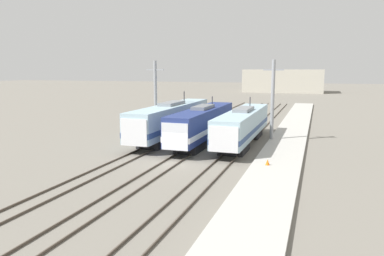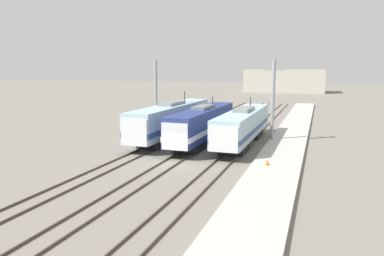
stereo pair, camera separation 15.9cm
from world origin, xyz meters
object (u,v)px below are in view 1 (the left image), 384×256
locomotive_far_left (170,120)px  locomotive_far_right (242,126)px  traffic_cone (268,162)px  locomotive_center (202,124)px  catenary_tower_left (155,97)px  catenary_tower_right (273,100)px

locomotive_far_left → locomotive_far_right: locomotive_far_left is taller
locomotive_far_left → traffic_cone: bearing=-37.8°
locomotive_far_left → locomotive_center: size_ratio=1.13×
traffic_cone → locomotive_far_left: bearing=142.2°
locomotive_far_left → locomotive_center: bearing=-19.5°
locomotive_far_left → catenary_tower_left: bearing=142.2°
locomotive_far_right → catenary_tower_left: size_ratio=1.98×
locomotive_far_left → locomotive_far_right: bearing=-3.4°
locomotive_far_right → catenary_tower_left: catenary_tower_left is taller
locomotive_center → traffic_cone: (8.21, -8.19, -1.61)m
locomotive_far_right → traffic_cone: locomotive_far_right is taller
locomotive_far_left → locomotive_far_right: 8.62m
locomotive_far_right → catenary_tower_left: 12.01m
catenary_tower_left → traffic_cone: catenary_tower_left is taller
catenary_tower_right → locomotive_far_left: bearing=-169.2°
catenary_tower_right → traffic_cone: size_ratio=19.15×
locomotive_far_right → traffic_cone: 10.12m
locomotive_center → locomotive_far_right: bearing=13.3°
catenary_tower_left → traffic_cone: (15.32, -11.89, -4.16)m
locomotive_far_right → catenary_tower_left: (-11.41, 2.68, 2.64)m
locomotive_center → catenary_tower_right: catenary_tower_right is taller
catenary_tower_right → traffic_cone: 12.64m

